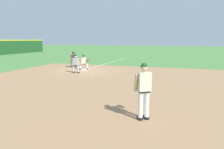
{
  "coord_description": "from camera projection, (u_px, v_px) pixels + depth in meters",
  "views": [
    {
      "loc": [
        -16.55,
        -8.18,
        2.57
      ],
      "look_at": [
        -6.86,
        -4.86,
        0.94
      ],
      "focal_mm": 35.0,
      "sensor_mm": 36.0,
      "label": 1
    }
  ],
  "objects": [
    {
      "name": "first_baseman",
      "position": [
        84.0,
        61.0,
        18.83
      ],
      "size": [
        0.8,
        1.05,
        1.34
      ],
      "color": "black",
      "rests_on": "ground"
    },
    {
      "name": "baseball",
      "position": [
        92.0,
        77.0,
        15.09
      ],
      "size": [
        0.07,
        0.07,
        0.07
      ],
      "primitive_type": "sphere",
      "color": "white",
      "rests_on": "ground"
    },
    {
      "name": "ground_plane",
      "position": [
        84.0,
        70.0,
        18.48
      ],
      "size": [
        160.0,
        160.0,
        0.0
      ],
      "primitive_type": "plane",
      "color": "#518942"
    },
    {
      "name": "first_base_bag",
      "position": [
        84.0,
        70.0,
        18.47
      ],
      "size": [
        0.38,
        0.38,
        0.09
      ],
      "primitive_type": "cube",
      "color": "white",
      "rests_on": "ground"
    },
    {
      "name": "baserunner",
      "position": [
        76.0,
        63.0,
        17.0
      ],
      "size": [
        0.44,
        0.59,
        1.46
      ],
      "color": "black",
      "rests_on": "ground"
    },
    {
      "name": "umpire",
      "position": [
        73.0,
        59.0,
        20.5
      ],
      "size": [
        0.65,
        0.68,
        1.46
      ],
      "color": "black",
      "rests_on": "ground"
    },
    {
      "name": "pitcher",
      "position": [
        144.0,
        88.0,
        6.98
      ],
      "size": [
        0.85,
        0.57,
        1.86
      ],
      "color": "black",
      "rests_on": "ground"
    },
    {
      "name": "foul_line_stripe",
      "position": [
        111.0,
        62.0,
        24.88
      ],
      "size": [
        13.69,
        0.1,
        0.0
      ],
      "primitive_type": "cube",
      "color": "white",
      "rests_on": "ground"
    },
    {
      "name": "infield_dirt_patch",
      "position": [
        100.0,
        84.0,
        12.79
      ],
      "size": [
        18.0,
        18.0,
        0.01
      ],
      "primitive_type": "cube",
      "color": "#A87F56",
      "rests_on": "ground"
    }
  ]
}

